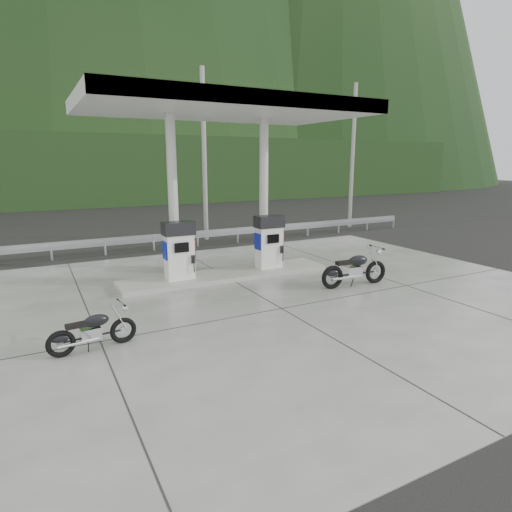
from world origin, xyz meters
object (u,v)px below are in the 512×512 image
motorcycle_right (355,270)px  gas_pump_right (269,242)px  gas_pump_left (179,251)px  motorcycle_left (93,331)px

motorcycle_right → gas_pump_right: bearing=123.1°
gas_pump_right → gas_pump_left: bearing=180.0°
motorcycle_left → motorcycle_right: (7.74, 1.10, 0.12)m
motorcycle_left → gas_pump_left: bearing=44.9°
gas_pump_left → motorcycle_left: bearing=-128.6°
gas_pump_left → gas_pump_right: size_ratio=1.00×
gas_pump_left → gas_pump_right: 3.20m
gas_pump_left → gas_pump_right: bearing=0.0°
gas_pump_left → motorcycle_right: size_ratio=0.84×
gas_pump_left → motorcycle_left: size_ratio=1.08×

